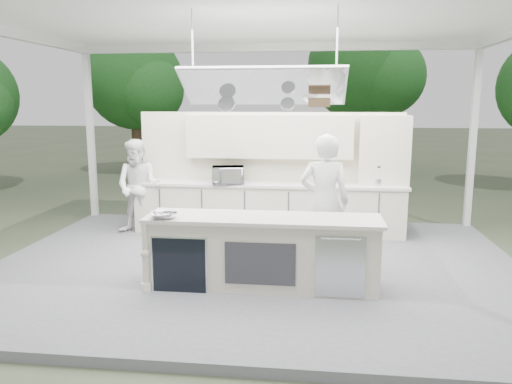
# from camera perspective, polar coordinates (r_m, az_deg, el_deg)

# --- Properties ---
(ground) EXTENTS (90.00, 90.00, 0.00)m
(ground) POSITION_cam_1_polar(r_m,az_deg,el_deg) (7.74, 0.02, -9.03)
(ground) COLOR #434F36
(ground) RESTS_ON ground
(stage_deck) EXTENTS (8.00, 6.00, 0.12)m
(stage_deck) POSITION_cam_1_polar(r_m,az_deg,el_deg) (7.72, 0.02, -8.61)
(stage_deck) COLOR slate
(stage_deck) RESTS_ON ground
(tent) EXTENTS (8.20, 6.20, 3.86)m
(tent) POSITION_cam_1_polar(r_m,az_deg,el_deg) (7.39, 0.03, 19.25)
(tent) COLOR white
(tent) RESTS_ON ground
(demo_island) EXTENTS (3.10, 0.79, 0.95)m
(demo_island) POSITION_cam_1_polar(r_m,az_deg,el_deg) (6.67, 0.61, -6.83)
(demo_island) COLOR beige
(demo_island) RESTS_ON stage_deck
(back_counter) EXTENTS (5.08, 0.72, 0.95)m
(back_counter) POSITION_cam_1_polar(r_m,az_deg,el_deg) (9.40, 1.40, -1.77)
(back_counter) COLOR beige
(back_counter) RESTS_ON stage_deck
(back_wall_unit) EXTENTS (5.05, 0.48, 2.25)m
(back_wall_unit) POSITION_cam_1_polar(r_m,az_deg,el_deg) (9.43, 4.24, 4.25)
(back_wall_unit) COLOR beige
(back_wall_unit) RESTS_ON stage_deck
(tree_cluster) EXTENTS (19.55, 9.40, 5.85)m
(tree_cluster) POSITION_cam_1_polar(r_m,az_deg,el_deg) (17.07, 3.47, 12.68)
(tree_cluster) COLOR #4B3825
(tree_cluster) RESTS_ON ground
(head_chef) EXTENTS (0.73, 0.48, 1.99)m
(head_chef) POSITION_cam_1_polar(r_m,az_deg,el_deg) (7.38, 7.81, -1.12)
(head_chef) COLOR white
(head_chef) RESTS_ON stage_deck
(sous_chef) EXTENTS (0.90, 0.72, 1.76)m
(sous_chef) POSITION_cam_1_polar(r_m,az_deg,el_deg) (9.52, -13.27, 0.58)
(sous_chef) COLOR white
(sous_chef) RESTS_ON stage_deck
(toaster_oven) EXTENTS (0.64, 0.49, 0.32)m
(toaster_oven) POSITION_cam_1_polar(r_m,az_deg,el_deg) (9.19, -3.21, 1.94)
(toaster_oven) COLOR silver
(toaster_oven) RESTS_ON back_counter
(bowl_large) EXTENTS (0.40, 0.40, 0.08)m
(bowl_large) POSITION_cam_1_polar(r_m,az_deg,el_deg) (6.58, -10.77, -2.65)
(bowl_large) COLOR silver
(bowl_large) RESTS_ON demo_island
(bowl_small) EXTENTS (0.31, 0.31, 0.08)m
(bowl_small) POSITION_cam_1_polar(r_m,az_deg,el_deg) (6.55, -10.08, -2.66)
(bowl_small) COLOR silver
(bowl_small) RESTS_ON demo_island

